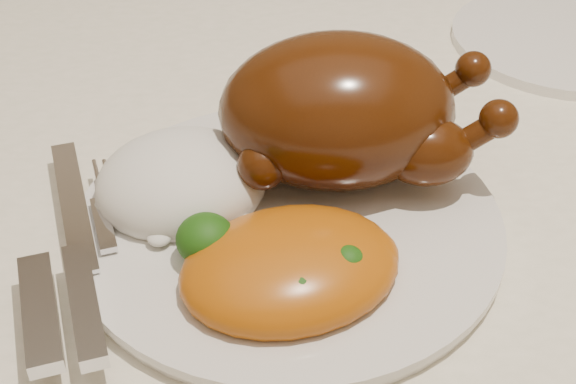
{
  "coord_description": "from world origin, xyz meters",
  "views": [
    {
      "loc": [
        -0.09,
        -0.54,
        1.09
      ],
      "look_at": [
        -0.07,
        -0.16,
        0.8
      ],
      "focal_mm": 50.0,
      "sensor_mm": 36.0,
      "label": 1
    }
  ],
  "objects_px": {
    "dinner_plate": "(288,225)",
    "roast_chicken": "(344,110)",
    "dining_table": "(368,198)",
    "side_plate": "(567,39)"
  },
  "relations": [
    {
      "from": "dinner_plate",
      "to": "roast_chicken",
      "type": "height_order",
      "value": "roast_chicken"
    },
    {
      "from": "roast_chicken",
      "to": "dinner_plate",
      "type": "bearing_deg",
      "value": -128.71
    },
    {
      "from": "dining_table",
      "to": "side_plate",
      "type": "xyz_separation_m",
      "value": [
        0.17,
        0.08,
        0.11
      ]
    },
    {
      "from": "side_plate",
      "to": "roast_chicken",
      "type": "distance_m",
      "value": 0.29
    },
    {
      "from": "side_plate",
      "to": "roast_chicken",
      "type": "height_order",
      "value": "roast_chicken"
    },
    {
      "from": "dining_table",
      "to": "dinner_plate",
      "type": "height_order",
      "value": "dinner_plate"
    },
    {
      "from": "dinner_plate",
      "to": "roast_chicken",
      "type": "xyz_separation_m",
      "value": [
        0.04,
        0.05,
        0.05
      ]
    },
    {
      "from": "dining_table",
      "to": "side_plate",
      "type": "bearing_deg",
      "value": 24.64
    },
    {
      "from": "dining_table",
      "to": "side_plate",
      "type": "relative_size",
      "value": 8.12
    },
    {
      "from": "side_plate",
      "to": "dinner_plate",
      "type": "bearing_deg",
      "value": -135.67
    }
  ]
}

